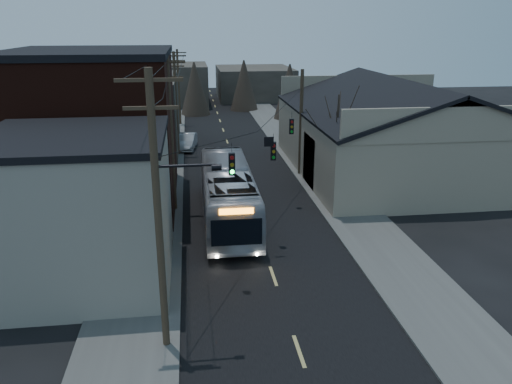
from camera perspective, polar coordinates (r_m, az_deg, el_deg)
road_surface at (r=45.38m, az=-2.56°, el=3.57°), size 9.00×110.00×0.02m
sidewalk_left at (r=45.30m, az=-10.79°, el=3.29°), size 4.00×110.00×0.12m
sidewalk_right at (r=46.35m, az=5.49°, el=3.89°), size 4.00×110.00×0.12m
building_clapboard at (r=24.71m, az=-19.40°, el=-2.10°), size 8.00×8.00×7.00m
building_brick at (r=34.91m, az=-17.84°, el=6.52°), size 10.00×12.00×10.00m
building_left_far at (r=50.68m, az=-14.12°, el=8.67°), size 9.00×14.00×7.00m
warehouse at (r=43.09m, az=15.59°, el=5.77°), size 16.16×20.60×7.73m
building_far_left at (r=79.19m, az=-9.32°, el=12.04°), size 10.00×12.00×6.00m
building_far_right at (r=84.86m, az=-0.21°, el=12.36°), size 12.00×14.00×5.00m
bare_tree at (r=36.12m, az=9.17°, el=5.28°), size 0.40×0.40×7.20m
utility_lines at (r=38.43m, az=-6.56°, el=8.26°), size 11.24×45.28×10.50m
bus at (r=31.15m, az=-3.25°, el=-0.14°), size 3.08×12.84×3.57m
parked_car at (r=50.07m, az=-7.91°, el=5.74°), size 2.22×4.80×1.52m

